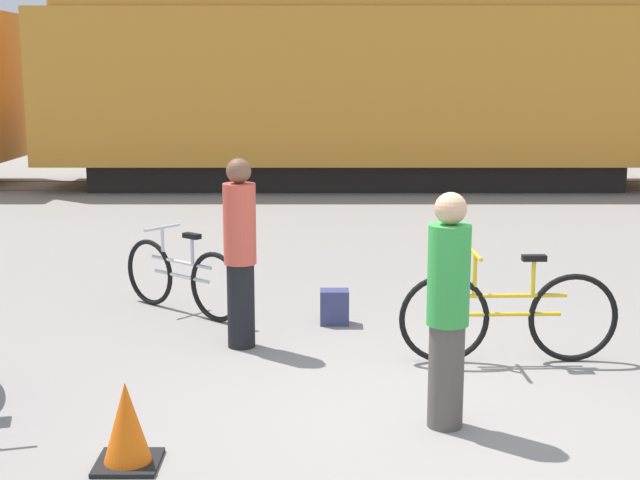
% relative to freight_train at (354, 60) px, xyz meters
% --- Properties ---
extents(ground_plane, '(80.00, 80.00, 0.00)m').
position_rel_freight_train_xyz_m(ground_plane, '(0.00, -12.71, -2.61)').
color(ground_plane, gray).
extents(freight_train, '(40.13, 2.94, 5.01)m').
position_rel_freight_train_xyz_m(freight_train, '(0.00, 0.00, 0.00)').
color(freight_train, black).
rests_on(freight_train, ground_plane).
extents(rail_near, '(52.13, 0.07, 0.01)m').
position_rel_freight_train_xyz_m(rail_near, '(0.00, -0.72, -2.61)').
color(rail_near, '#4C4238').
rests_on(rail_near, ground_plane).
extents(rail_far, '(52.13, 0.07, 0.01)m').
position_rel_freight_train_xyz_m(rail_far, '(0.00, 0.72, -2.61)').
color(rail_far, '#4C4238').
rests_on(rail_far, ground_plane).
extents(bicycle_silver, '(1.34, 1.13, 0.87)m').
position_rel_freight_train_xyz_m(bicycle_silver, '(-2.14, -9.91, -2.24)').
color(bicycle_silver, black).
rests_on(bicycle_silver, ground_plane).
extents(bicycle_yellow, '(1.87, 0.46, 0.96)m').
position_rel_freight_train_xyz_m(bicycle_yellow, '(0.87, -11.47, -2.21)').
color(bicycle_yellow, black).
rests_on(bicycle_yellow, ground_plane).
extents(person_in_green, '(0.29, 0.29, 1.65)m').
position_rel_freight_train_xyz_m(person_in_green, '(0.14, -12.85, -1.77)').
color(person_in_green, '#514C47').
rests_on(person_in_green, ground_plane).
extents(person_in_red, '(0.29, 0.29, 1.70)m').
position_rel_freight_train_xyz_m(person_in_red, '(-1.44, -11.04, -1.74)').
color(person_in_red, black).
rests_on(person_in_red, ground_plane).
extents(backpack, '(0.28, 0.20, 0.34)m').
position_rel_freight_train_xyz_m(backpack, '(-0.59, -10.32, -2.44)').
color(backpack, navy).
rests_on(backpack, ground_plane).
extents(traffic_cone, '(0.40, 0.40, 0.55)m').
position_rel_freight_train_xyz_m(traffic_cone, '(-1.94, -13.47, -2.36)').
color(traffic_cone, black).
rests_on(traffic_cone, ground_plane).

